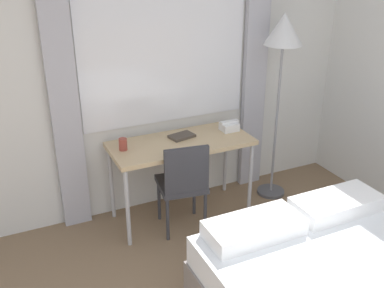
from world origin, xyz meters
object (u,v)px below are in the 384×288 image
Objects in this scene: desk at (181,148)px; desk_chair at (183,181)px; standing_lamp at (283,42)px; book at (182,136)px; mug at (123,144)px; telephone at (229,126)px.

desk is 0.33m from desk_chair.
book is (-0.97, 0.10, -0.79)m from standing_lamp.
standing_lamp is 1.25m from book.
mug is at bearing 155.27° from desk_chair.
desk_chair is at bearing -110.38° from desk.
desk_chair is 0.45m from book.
desk is 12.24× the size of mug.
book is (0.13, 0.32, 0.28)m from desk_chair.
mug is at bearing 177.65° from standing_lamp.
book is at bearing 62.41° from desk.
desk_chair is 0.74m from telephone.
book is (0.04, 0.08, 0.08)m from desk.
book is (-0.48, 0.04, -0.03)m from telephone.
mug reaches higher than book.
desk is at bearing -4.76° from mug.
desk is 0.70× the size of standing_lamp.
standing_lamp is at bearing -2.35° from mug.
desk is at bearing 78.34° from desk_chair.
desk_chair is at bearing -168.55° from standing_lamp.
mug is (-0.56, -0.04, 0.04)m from book.
desk_chair is 0.47× the size of standing_lamp.
desk_chair is 0.61m from mug.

